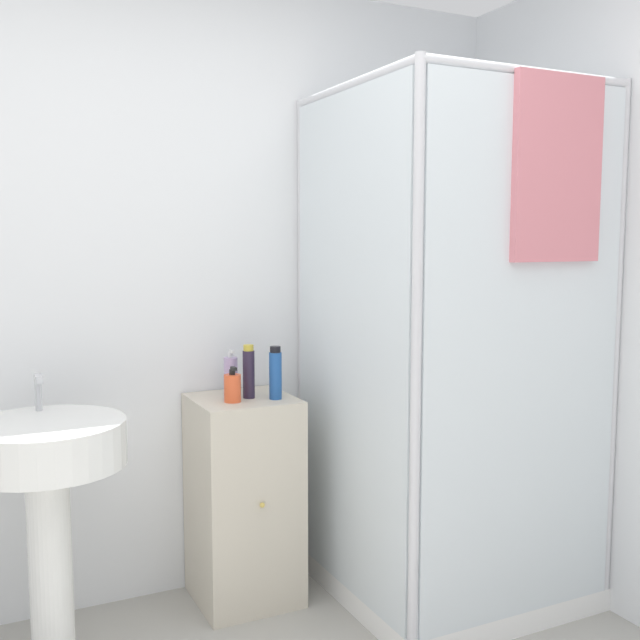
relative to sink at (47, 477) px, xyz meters
The scene contains 8 objects.
wall_back 0.79m from the sink, 49.62° to the left, with size 6.40×0.06×2.50m, color silver.
shower_enclosure 1.51m from the sink, ahead, with size 0.93×0.96×2.05m.
vanity_cabinet 0.83m from the sink, 13.73° to the left, with size 0.39×0.41×0.83m.
sink is the anchor object (origin of this frame).
soap_dispenser 0.74m from the sink, 10.57° to the left, with size 0.07×0.07×0.14m.
shampoo_bottle_tall_black 0.84m from the sink, 12.31° to the left, with size 0.05×0.05×0.21m.
shampoo_bottle_blue 0.92m from the sink, ahead, with size 0.05×0.05×0.21m.
lotion_bottle_white 0.83m from the sink, 20.26° to the left, with size 0.06×0.06×0.18m.
Camera 1 is at (-0.60, -1.29, 1.46)m, focal length 42.00 mm.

